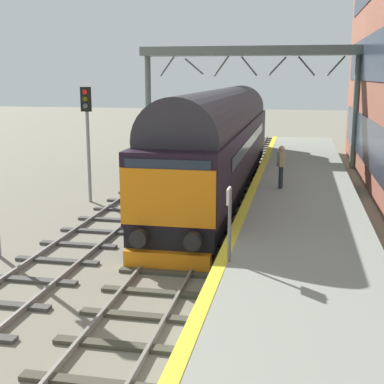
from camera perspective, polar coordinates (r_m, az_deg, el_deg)
name	(u,v)px	position (r m, az deg, el deg)	size (l,w,h in m)	color
ground_plane	(190,238)	(17.95, -0.26, -4.85)	(140.00, 140.00, 0.00)	gray
track_main	(190,236)	(17.94, -0.26, -4.68)	(2.50, 60.00, 0.15)	gray
track_adjacent_west	(96,231)	(18.83, -10.06, -4.05)	(2.50, 60.00, 0.15)	gray
station_platform	(301,229)	(17.48, 11.40, -3.86)	(4.00, 44.00, 1.01)	gray
diesel_locomotive	(220,140)	(23.91, 2.94, 5.51)	(2.74, 19.78, 4.68)	black
signal_post_far	(87,130)	(22.92, -10.94, 6.47)	(0.44, 0.22, 4.80)	gray
platform_number_sign	(229,213)	(12.46, 3.93, -2.17)	(0.10, 0.44, 1.74)	slate
waiting_passenger	(281,163)	(20.97, 9.37, 3.05)	(0.39, 0.50, 1.64)	#262F36
overhead_footbridge	(249,58)	(32.28, 6.05, 13.81)	(12.56, 2.00, 6.87)	slate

